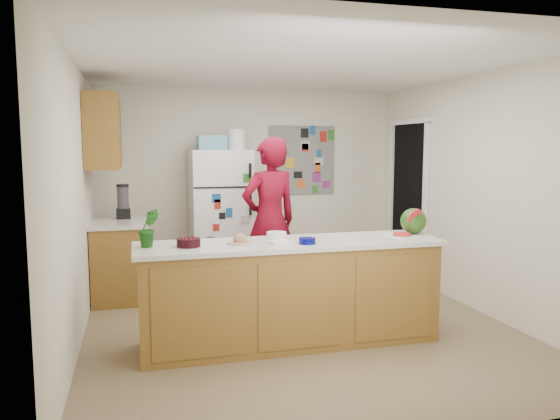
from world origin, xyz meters
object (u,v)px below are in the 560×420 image
object	(u,v)px
cherry_bowl	(189,242)
refrigerator	(221,216)
person	(270,221)
watermelon	(413,221)

from	to	relation	value
cherry_bowl	refrigerator	bearing A→B (deg)	75.23
refrigerator	cherry_bowl	bearing A→B (deg)	-104.77
person	watermelon	distance (m)	1.65
refrigerator	watermelon	xyz separation A→B (m)	(1.46, -2.34, 0.20)
cherry_bowl	person	bearing A→B (deg)	52.19
person	refrigerator	bearing A→B (deg)	-87.05
person	cherry_bowl	bearing A→B (deg)	36.05
person	cherry_bowl	xyz separation A→B (m)	(-1.01, -1.31, 0.03)
refrigerator	person	distance (m)	1.16
person	cherry_bowl	size ratio (longest dim) A/B	9.41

